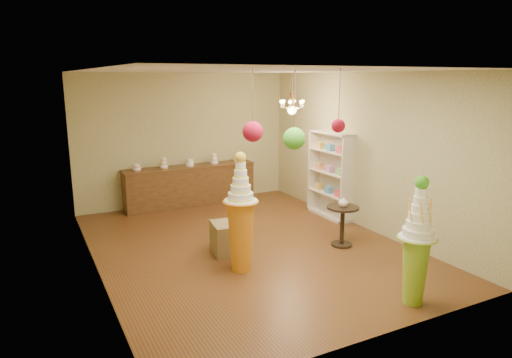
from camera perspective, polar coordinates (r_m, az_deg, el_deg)
name	(u,v)px	position (r m, az deg, el deg)	size (l,w,h in m)	color
floor	(247,246)	(8.10, -1.10, -8.36)	(6.50, 6.50, 0.00)	#583317
ceiling	(246,71)	(7.56, -1.20, 13.39)	(6.50, 6.50, 0.00)	silver
wall_back	(185,139)	(10.67, -8.86, 4.93)	(5.00, 0.04, 3.00)	tan
wall_front	(381,211)	(5.05, 15.30, -3.90)	(5.00, 0.04, 3.00)	tan
wall_left	(91,176)	(6.99, -19.91, 0.31)	(0.04, 6.50, 3.00)	tan
wall_right	(363,151)	(9.05, 13.25, 3.39)	(0.04, 6.50, 3.00)	tan
pedestal_green	(416,254)	(6.26, 19.37, -8.85)	(0.48, 0.48, 1.71)	#87B829
pedestal_orange	(241,226)	(6.90, -1.90, -5.87)	(0.65, 0.65, 1.84)	orange
burlap_riser	(230,238)	(7.74, -3.27, -7.33)	(0.57, 0.57, 0.52)	olive
sideboard	(190,185)	(10.59, -8.19, -0.73)	(3.04, 0.54, 1.16)	#54351A
shelving_unit	(330,175)	(9.68, 9.29, 0.54)	(0.33, 1.20, 1.80)	beige
round_table	(342,220)	(8.11, 10.75, -5.11)	(0.59, 0.59, 0.71)	black
vase	(343,202)	(8.02, 10.85, -2.79)	(0.17, 0.17, 0.18)	beige
pom_red_left	(253,131)	(6.02, -0.41, 5.96)	(0.27, 0.27, 0.94)	#3B322B
pom_green_mid	(294,138)	(6.25, 4.78, 5.09)	(0.30, 0.30, 1.07)	#3B322B
pom_red_right	(338,125)	(5.44, 10.24, 6.61)	(0.16, 0.16, 0.74)	#3B322B
chandelier	(292,107)	(9.31, 4.52, 8.91)	(0.64, 0.64, 0.85)	#C89046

